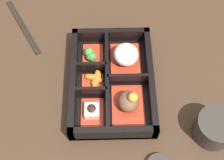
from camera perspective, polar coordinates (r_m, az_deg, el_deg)
ground_plane at (r=0.77m, az=0.00°, el=-0.92°), size 3.00×3.00×0.00m
bento_base at (r=0.76m, az=0.00°, el=-0.74°), size 0.28×0.20×0.01m
bento_rim at (r=0.75m, az=-0.23°, el=-0.05°), size 0.28×0.20×0.05m
bowl_rice at (r=0.77m, az=2.56°, el=4.45°), size 0.10×0.07×0.06m
bowl_stew at (r=0.71m, az=3.04°, el=-4.08°), size 0.10×0.07×0.06m
bowl_greens at (r=0.79m, az=-3.83°, el=4.52°), size 0.07×0.05×0.03m
bowl_carrots at (r=0.76m, az=-3.28°, el=-0.08°), size 0.06×0.05×0.02m
bowl_tofu at (r=0.72m, az=-3.67°, el=-5.75°), size 0.07×0.05×0.03m
tea_cup at (r=0.72m, az=18.31°, el=-8.25°), size 0.09×0.09×0.06m
chopsticks at (r=0.90m, az=-16.03°, el=9.47°), size 0.19×0.12×0.01m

